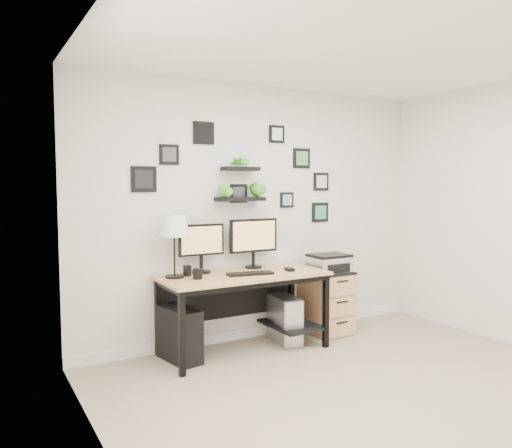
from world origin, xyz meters
TOP-DOWN VIEW (x-y plane):
  - room at (0.00, 1.98)m, footprint 4.00×4.00m
  - desk at (-0.38, 1.67)m, footprint 1.60×0.70m
  - monitor_left at (-0.74, 1.86)m, footprint 0.46×0.18m
  - monitor_right at (-0.17, 1.87)m, footprint 0.54×0.17m
  - keyboard at (-0.39, 1.55)m, footprint 0.45×0.21m
  - mouse at (0.05, 1.54)m, footprint 0.09×0.12m
  - table_lamp at (-1.05, 1.77)m, footprint 0.28×0.28m
  - mug at (-0.90, 1.60)m, footprint 0.08×0.08m
  - pen_cup at (-0.92, 1.79)m, footprint 0.08×0.08m
  - pc_tower_black at (-1.04, 1.70)m, footprint 0.30×0.51m
  - pc_tower_grey at (0.08, 1.67)m, footprint 0.28×0.50m
  - file_cabinet at (0.65, 1.72)m, footprint 0.43×0.53m
  - printer at (0.65, 1.68)m, footprint 0.41×0.33m
  - wall_decor at (-0.24, 1.93)m, footprint 2.24×0.18m

SIDE VIEW (x-z plane):
  - room at x=0.00m, z-range -1.95..2.05m
  - pc_tower_grey at x=0.08m, z-range 0.00..0.47m
  - pc_tower_black at x=-1.04m, z-range 0.00..0.48m
  - file_cabinet at x=0.65m, z-range 0.00..0.67m
  - desk at x=-0.38m, z-range 0.25..1.00m
  - keyboard at x=-0.39m, z-range 0.75..0.77m
  - printer at x=0.65m, z-range 0.67..0.86m
  - mouse at x=0.05m, z-range 0.75..0.78m
  - mug at x=-0.90m, z-range 0.75..0.84m
  - pen_cup at x=-0.92m, z-range 0.75..0.85m
  - monitor_left at x=-0.74m, z-range 0.79..1.26m
  - monitor_right at x=-0.17m, z-range 0.80..1.30m
  - table_lamp at x=-1.05m, z-range 0.92..1.50m
  - wall_decor at x=-0.24m, z-range 1.14..2.18m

